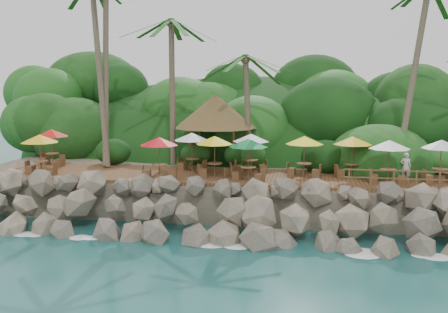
# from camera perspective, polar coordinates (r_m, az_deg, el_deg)

# --- Properties ---
(ground) EXTENTS (140.00, 140.00, 0.00)m
(ground) POSITION_cam_1_polar(r_m,az_deg,el_deg) (23.75, -2.43, -10.29)
(ground) COLOR #19514F
(ground) RESTS_ON ground
(land_base) EXTENTS (32.00, 25.20, 2.10)m
(land_base) POSITION_cam_1_polar(r_m,az_deg,el_deg) (38.84, 2.44, -1.26)
(land_base) COLOR gray
(land_base) RESTS_ON ground
(jungle_hill) EXTENTS (44.80, 28.00, 15.40)m
(jungle_hill) POSITION_cam_1_polar(r_m,az_deg,el_deg) (46.37, 3.57, -0.97)
(jungle_hill) COLOR #143811
(jungle_hill) RESTS_ON ground
(seawall) EXTENTS (29.00, 4.00, 2.30)m
(seawall) POSITION_cam_1_polar(r_m,az_deg,el_deg) (25.29, -1.50, -6.39)
(seawall) COLOR gray
(seawall) RESTS_ON ground
(terrace) EXTENTS (26.00, 5.00, 0.20)m
(terrace) POSITION_cam_1_polar(r_m,az_deg,el_deg) (28.90, 0.00, -2.35)
(terrace) COLOR brown
(terrace) RESTS_ON land_base
(jungle_foliage) EXTENTS (44.00, 16.00, 12.00)m
(jungle_foliage) POSITION_cam_1_polar(r_m,az_deg,el_deg) (38.06, 2.24, -3.07)
(jungle_foliage) COLOR #143811
(jungle_foliage) RESTS_ON ground
(foam_line) EXTENTS (25.20, 0.80, 0.06)m
(foam_line) POSITION_cam_1_polar(r_m,az_deg,el_deg) (24.02, -2.28, -10.00)
(foam_line) COLOR white
(foam_line) RESTS_ON ground
(palms) EXTENTS (29.75, 7.31, 14.55)m
(palms) POSITION_cam_1_polar(r_m,az_deg,el_deg) (31.29, 3.02, 17.03)
(palms) COLOR brown
(palms) RESTS_ON ground
(palapa) EXTENTS (5.42, 5.42, 4.60)m
(palapa) POSITION_cam_1_polar(r_m,az_deg,el_deg) (32.54, -0.98, 5.25)
(palapa) COLOR brown
(palapa) RESTS_ON ground
(dining_clusters) EXTENTS (25.59, 5.37, 2.35)m
(dining_clusters) POSITION_cam_1_polar(r_m,az_deg,el_deg) (28.29, 1.29, 1.61)
(dining_clusters) COLOR brown
(dining_clusters) RESTS_ON terrace
(railing) EXTENTS (6.10, 0.10, 1.00)m
(railing) POSITION_cam_1_polar(r_m,az_deg,el_deg) (26.55, 20.15, -2.31)
(railing) COLOR brown
(railing) RESTS_ON terrace
(waiter) EXTENTS (0.63, 0.47, 1.56)m
(waiter) POSITION_cam_1_polar(r_m,az_deg,el_deg) (28.90, 20.21, -1.11)
(waiter) COLOR silver
(waiter) RESTS_ON terrace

